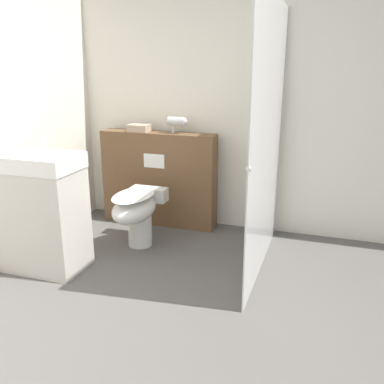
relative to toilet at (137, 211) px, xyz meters
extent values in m
plane|color=#565451|center=(0.40, -1.54, -0.35)|extent=(12.00, 12.00, 0.00)
cube|color=silver|center=(0.40, 0.82, 0.90)|extent=(8.00, 0.06, 2.50)
cube|color=brown|center=(-0.05, 0.63, 0.13)|extent=(1.19, 0.21, 0.96)
cube|color=white|center=(-0.05, 0.52, 0.34)|extent=(0.22, 0.01, 0.14)
cube|color=silver|center=(1.14, 0.02, 0.70)|extent=(0.01, 1.55, 2.09)
sphere|color=#B2B2B7|center=(1.14, -0.73, 0.66)|extent=(0.04, 0.04, 0.04)
cylinder|color=white|center=(0.00, 0.05, -0.17)|extent=(0.22, 0.22, 0.37)
ellipsoid|color=white|center=(0.00, -0.05, 0.04)|extent=(0.34, 0.56, 0.23)
ellipsoid|color=white|center=(0.00, -0.05, 0.17)|extent=(0.33, 0.55, 0.02)
cube|color=white|center=(0.00, 0.27, 0.08)|extent=(0.35, 0.14, 0.13)
cube|color=beige|center=(-0.54, -0.61, 0.07)|extent=(0.63, 0.41, 0.84)
cube|color=white|center=(-0.54, -0.61, 0.55)|extent=(0.64, 0.42, 0.12)
cylinder|color=silver|center=(-0.54, -0.49, 0.68)|extent=(0.02, 0.02, 0.14)
cylinder|color=#B7B7BC|center=(0.15, 0.64, 0.73)|extent=(0.17, 0.08, 0.08)
cone|color=#B7B7BC|center=(0.25, 0.64, 0.73)|extent=(0.03, 0.07, 0.07)
cylinder|color=#B7B7BC|center=(0.12, 0.64, 0.67)|extent=(0.03, 0.03, 0.11)
cube|color=tan|center=(-0.25, 0.62, 0.65)|extent=(0.21, 0.15, 0.07)
camera|label=1|loc=(1.62, -3.28, 1.30)|focal=40.00mm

